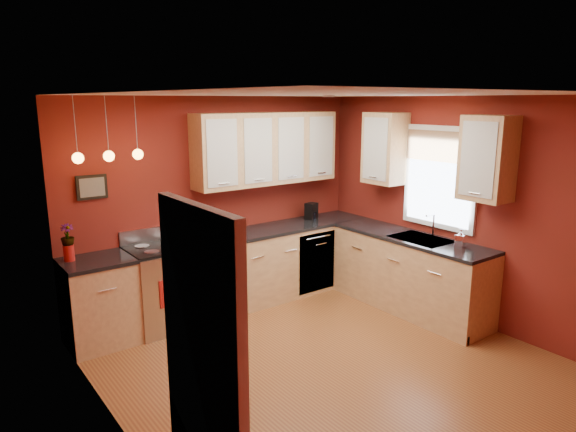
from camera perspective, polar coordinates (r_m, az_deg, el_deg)
floor at (r=5.30m, az=4.56°, el=-16.04°), size 4.20×4.20×0.00m
ceiling at (r=4.65m, az=5.14°, el=13.31°), size 4.00×4.20×0.02m
wall_back at (r=6.49m, az=-7.55°, el=1.54°), size 4.00×0.02×2.60m
wall_front at (r=3.61m, az=27.81°, el=-9.08°), size 4.00×0.02×2.60m
wall_left at (r=3.84m, az=-18.26°, el=-6.92°), size 0.02×4.20×2.60m
wall_right at (r=6.29m, az=18.60°, el=0.61°), size 0.02×4.20×2.60m
base_cabinets_back_left at (r=5.85m, az=-20.19°, el=-9.11°), size 0.70×0.60×0.90m
base_cabinets_back_right at (r=6.84m, az=-0.74°, el=-5.12°), size 2.54×0.60×0.90m
base_cabinets_right at (r=6.54m, az=13.31°, el=-6.33°), size 0.60×2.10×0.90m
counter_back_left at (r=5.70m, az=-20.55°, el=-4.71°), size 0.70×0.62×0.04m
counter_back_right at (r=6.71m, az=-0.76°, el=-1.30°), size 2.54×0.62×0.04m
counter_right at (r=6.41m, az=13.53°, el=-2.36°), size 0.62×2.10×0.04m
gas_range at (r=6.06m, az=-13.57°, el=-7.58°), size 0.76×0.64×1.11m
dishwasher_front at (r=6.84m, az=3.21°, el=-5.14°), size 0.60×0.02×0.80m
sink at (r=6.32m, az=14.58°, el=-2.67°), size 0.50×0.70×0.33m
window at (r=6.38m, az=16.51°, el=4.46°), size 0.06×1.02×1.22m
door_left_wall at (r=2.96m, az=-9.28°, el=-18.51°), size 0.12×0.82×2.05m
upper_cabinets_back at (r=6.56m, az=-2.35°, el=7.50°), size 2.00×0.35×0.90m
upper_cabinets_right at (r=6.24m, az=15.65°, el=6.77°), size 0.35×1.95×0.90m
wall_picture at (r=5.83m, az=-20.96°, el=3.02°), size 0.32×0.03×0.26m
pendant_lights at (r=5.50m, az=-19.28°, el=6.38°), size 0.71×0.11×0.66m
red_canister at (r=6.20m, az=-9.78°, el=-1.62°), size 0.12×0.12×0.18m
red_vase at (r=5.72m, az=-23.16°, el=-3.78°), size 0.11×0.11×0.17m
flowers at (r=5.67m, az=-23.32°, el=-2.01°), size 0.13×0.13×0.24m
coffee_maker at (r=7.08m, az=2.64°, el=0.47°), size 0.19×0.19×0.23m
soap_pump at (r=6.05m, az=18.61°, el=-2.33°), size 0.12×0.12×0.21m
dish_towel at (r=5.73m, az=-13.01°, el=-8.33°), size 0.22×0.02×0.31m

